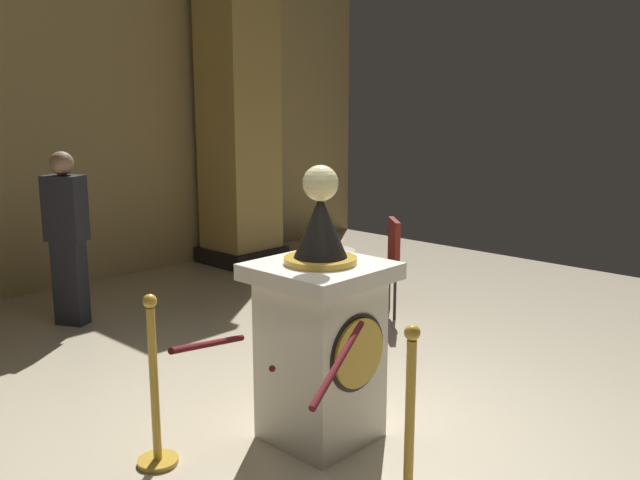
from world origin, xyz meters
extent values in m
plane|color=beige|center=(0.00, 0.00, 0.00)|extent=(10.96, 10.96, 0.00)
cube|color=silver|center=(-0.05, 0.00, 0.51)|extent=(0.59, 0.59, 1.03)
cube|color=silver|center=(-0.05, 0.00, 1.08)|extent=(0.74, 0.74, 0.10)
cylinder|color=gold|center=(-0.05, -0.31, 0.64)|extent=(0.42, 0.03, 0.42)
cylinder|color=black|center=(-0.05, -0.30, 0.64)|extent=(0.47, 0.01, 0.47)
cylinder|color=gold|center=(-0.05, 0.00, 1.15)|extent=(0.44, 0.44, 0.04)
cone|color=black|center=(-0.05, 0.00, 1.36)|extent=(0.33, 0.33, 0.38)
cylinder|color=gold|center=(-0.05, 0.00, 1.53)|extent=(0.03, 0.03, 0.05)
sphere|color=beige|center=(-0.05, 0.00, 1.62)|extent=(0.22, 0.22, 0.22)
cylinder|color=gold|center=(-0.95, 0.47, 0.01)|extent=(0.24, 0.24, 0.03)
cylinder|color=gold|center=(-0.95, 0.47, 0.48)|extent=(0.05, 0.05, 0.95)
sphere|color=gold|center=(-0.95, 0.47, 0.99)|extent=(0.08, 0.08, 0.08)
cylinder|color=gold|center=(-0.38, -0.91, 0.48)|extent=(0.05, 0.05, 0.95)
sphere|color=gold|center=(-0.38, -0.91, 0.99)|extent=(0.08, 0.08, 0.08)
cylinder|color=#591419|center=(-0.80, 0.12, 0.79)|extent=(0.71, 0.32, 0.22)
cylinder|color=#591419|center=(-0.52, -0.57, 0.79)|extent=(0.71, 0.32, 0.22)
sphere|color=#591419|center=(-0.66, -0.22, 0.70)|extent=(0.04, 0.04, 0.04)
cube|color=black|center=(2.75, 4.07, 0.10)|extent=(0.89, 0.89, 0.20)
cube|color=tan|center=(2.75, 4.07, 1.81)|extent=(0.78, 0.78, 3.62)
cube|color=#26262D|center=(-0.04, 3.26, 0.41)|extent=(0.29, 0.33, 0.81)
cube|color=#26262D|center=(-0.04, 3.26, 1.12)|extent=(0.36, 0.42, 0.61)
sphere|color=#997056|center=(-0.04, 3.26, 1.53)|extent=(0.22, 0.22, 0.22)
cylinder|color=#332D28|center=(1.61, 1.48, 0.01)|extent=(0.37, 0.37, 0.03)
cylinder|color=#332D28|center=(1.61, 1.48, 0.35)|extent=(0.06, 0.06, 0.71)
cylinder|color=silver|center=(1.61, 1.48, 0.71)|extent=(0.52, 0.52, 0.03)
cylinder|color=black|center=(2.15, 1.55, 0.23)|extent=(0.03, 0.03, 0.45)
cylinder|color=black|center=(1.94, 1.32, 0.23)|extent=(0.03, 0.03, 0.45)
cylinder|color=black|center=(2.39, 1.34, 0.23)|extent=(0.03, 0.03, 0.45)
cylinder|color=black|center=(2.17, 1.10, 0.23)|extent=(0.03, 0.03, 0.45)
cube|color=maroon|center=(2.16, 1.33, 0.48)|extent=(0.57, 0.57, 0.06)
cube|color=maroon|center=(2.29, 1.21, 0.73)|extent=(0.31, 0.33, 0.45)
camera|label=1|loc=(-2.96, -2.74, 2.09)|focal=38.30mm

